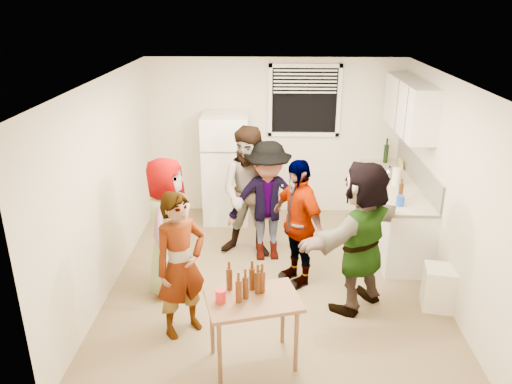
{
  "coord_description": "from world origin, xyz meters",
  "views": [
    {
      "loc": [
        -0.07,
        -5.48,
        3.34
      ],
      "look_at": [
        -0.24,
        0.11,
        1.15
      ],
      "focal_mm": 35.0,
      "sensor_mm": 36.0,
      "label": 1
    }
  ],
  "objects_px": {
    "guest_back_left": "(252,254)",
    "guest_back_right": "(267,257)",
    "wine_bottle": "(385,163)",
    "guest_stripe": "(185,330)",
    "guest_grey": "(172,289)",
    "red_cup": "(221,302)",
    "beer_bottle_counter": "(400,201)",
    "refrigerator": "(226,168)",
    "trash_bin": "(439,288)",
    "guest_orange": "(356,304)",
    "blue_cup": "(400,206)",
    "serving_table": "(253,361)",
    "kettle": "(389,178)",
    "beer_bottle_table": "(230,289)",
    "guest_black": "(296,280)"
  },
  "relations": [
    {
      "from": "guest_orange",
      "to": "refrigerator",
      "type": "bearing_deg",
      "value": -99.09
    },
    {
      "from": "beer_bottle_counter",
      "to": "beer_bottle_table",
      "type": "distance_m",
      "value": 2.77
    },
    {
      "from": "guest_back_left",
      "to": "wine_bottle",
      "type": "bearing_deg",
      "value": 44.03
    },
    {
      "from": "red_cup",
      "to": "guest_grey",
      "type": "height_order",
      "value": "red_cup"
    },
    {
      "from": "beer_bottle_counter",
      "to": "guest_grey",
      "type": "xyz_separation_m",
      "value": [
        -2.85,
        -0.74,
        -0.9
      ]
    },
    {
      "from": "blue_cup",
      "to": "serving_table",
      "type": "distance_m",
      "value": 2.73
    },
    {
      "from": "trash_bin",
      "to": "red_cup",
      "type": "relative_size",
      "value": 3.9
    },
    {
      "from": "guest_back_left",
      "to": "guest_back_right",
      "type": "height_order",
      "value": "guest_back_left"
    },
    {
      "from": "refrigerator",
      "to": "guest_back_right",
      "type": "bearing_deg",
      "value": -63.01
    },
    {
      "from": "wine_bottle",
      "to": "refrigerator",
      "type": "bearing_deg",
      "value": -175.15
    },
    {
      "from": "refrigerator",
      "to": "guest_grey",
      "type": "distance_m",
      "value": 2.35
    },
    {
      "from": "beer_bottle_counter",
      "to": "guest_back_right",
      "type": "distance_m",
      "value": 1.92
    },
    {
      "from": "beer_bottle_table",
      "to": "guest_stripe",
      "type": "height_order",
      "value": "beer_bottle_table"
    },
    {
      "from": "beer_bottle_counter",
      "to": "red_cup",
      "type": "bearing_deg",
      "value": -135.46
    },
    {
      "from": "blue_cup",
      "to": "guest_back_right",
      "type": "bearing_deg",
      "value": 171.16
    },
    {
      "from": "guest_grey",
      "to": "guest_orange",
      "type": "height_order",
      "value": "guest_grey"
    },
    {
      "from": "guest_grey",
      "to": "guest_back_right",
      "type": "relative_size",
      "value": 1.02
    },
    {
      "from": "guest_grey",
      "to": "red_cup",
      "type": "bearing_deg",
      "value": -143.2
    },
    {
      "from": "refrigerator",
      "to": "guest_orange",
      "type": "bearing_deg",
      "value": -54.59
    },
    {
      "from": "trash_bin",
      "to": "guest_grey",
      "type": "bearing_deg",
      "value": 175.04
    },
    {
      "from": "trash_bin",
      "to": "red_cup",
      "type": "height_order",
      "value": "red_cup"
    },
    {
      "from": "red_cup",
      "to": "guest_back_right",
      "type": "xyz_separation_m",
      "value": [
        0.41,
        2.18,
        -0.73
      ]
    },
    {
      "from": "guest_stripe",
      "to": "guest_black",
      "type": "height_order",
      "value": "guest_black"
    },
    {
      "from": "kettle",
      "to": "serving_table",
      "type": "relative_size",
      "value": 0.27
    },
    {
      "from": "beer_bottle_counter",
      "to": "guest_orange",
      "type": "relative_size",
      "value": 0.13
    },
    {
      "from": "red_cup",
      "to": "guest_orange",
      "type": "xyz_separation_m",
      "value": [
        1.46,
        1.08,
        -0.73
      ]
    },
    {
      "from": "serving_table",
      "to": "red_cup",
      "type": "xyz_separation_m",
      "value": [
        -0.29,
        -0.06,
        0.73
      ]
    },
    {
      "from": "guest_back_left",
      "to": "guest_back_right",
      "type": "relative_size",
      "value": 1.1
    },
    {
      "from": "beer_bottle_counter",
      "to": "serving_table",
      "type": "height_order",
      "value": "beer_bottle_counter"
    },
    {
      "from": "beer_bottle_table",
      "to": "guest_orange",
      "type": "bearing_deg",
      "value": 31.87
    },
    {
      "from": "blue_cup",
      "to": "guest_back_right",
      "type": "height_order",
      "value": "blue_cup"
    },
    {
      "from": "wine_bottle",
      "to": "beer_bottle_counter",
      "type": "height_order",
      "value": "wine_bottle"
    },
    {
      "from": "guest_stripe",
      "to": "guest_orange",
      "type": "height_order",
      "value": "guest_orange"
    },
    {
      "from": "trash_bin",
      "to": "guest_back_right",
      "type": "height_order",
      "value": "trash_bin"
    },
    {
      "from": "kettle",
      "to": "beer_bottle_table",
      "type": "bearing_deg",
      "value": -125.56
    },
    {
      "from": "red_cup",
      "to": "guest_grey",
      "type": "distance_m",
      "value": 1.69
    },
    {
      "from": "kettle",
      "to": "wine_bottle",
      "type": "distance_m",
      "value": 0.73
    },
    {
      "from": "wine_bottle",
      "to": "guest_orange",
      "type": "distance_m",
      "value": 2.87
    },
    {
      "from": "guest_back_right",
      "to": "guest_orange",
      "type": "distance_m",
      "value": 1.52
    },
    {
      "from": "serving_table",
      "to": "red_cup",
      "type": "distance_m",
      "value": 0.79
    },
    {
      "from": "red_cup",
      "to": "guest_stripe",
      "type": "bearing_deg",
      "value": 130.32
    },
    {
      "from": "red_cup",
      "to": "wine_bottle",
      "type": "bearing_deg",
      "value": 58.45
    },
    {
      "from": "guest_grey",
      "to": "wine_bottle",
      "type": "bearing_deg",
      "value": -44.33
    },
    {
      "from": "wine_bottle",
      "to": "guest_stripe",
      "type": "distance_m",
      "value": 4.25
    },
    {
      "from": "refrigerator",
      "to": "serving_table",
      "type": "bearing_deg",
      "value": -81.06
    },
    {
      "from": "beer_bottle_counter",
      "to": "guest_orange",
      "type": "distance_m",
      "value": 1.49
    },
    {
      "from": "beer_bottle_table",
      "to": "guest_back_right",
      "type": "relative_size",
      "value": 0.14
    },
    {
      "from": "beer_bottle_counter",
      "to": "guest_black",
      "type": "bearing_deg",
      "value": -159.67
    },
    {
      "from": "guest_grey",
      "to": "guest_stripe",
      "type": "xyz_separation_m",
      "value": [
        0.28,
        -0.79,
        0.0
      ]
    },
    {
      "from": "refrigerator",
      "to": "guest_back_left",
      "type": "bearing_deg",
      "value": -69.8
    }
  ]
}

